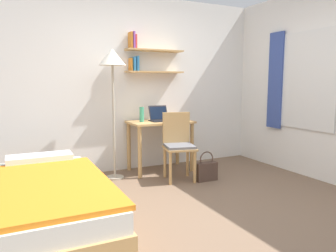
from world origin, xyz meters
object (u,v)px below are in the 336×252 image
bed (48,205)px  laptop (159,117)px  standing_lamp (112,66)px  handbag (206,171)px  book_stack (180,119)px  water_bottle (142,114)px  desk (160,131)px  desk_chair (178,143)px

bed → laptop: size_ratio=6.61×
bed → standing_lamp: 2.09m
bed → handbag: size_ratio=4.85×
book_stack → handbag: book_stack is taller
water_bottle → handbag: (0.64, -0.75, -0.73)m
bed → standing_lamp: bearing=52.4°
standing_lamp → water_bottle: 0.82m
standing_lamp → desk: bearing=6.8°
water_bottle → handbag: 1.22m
laptop → standing_lamp: bearing=-172.0°
standing_lamp → handbag: 1.89m
bed → water_bottle: size_ratio=9.00×
desk → laptop: laptop is taller
water_bottle → book_stack: size_ratio=0.97×
desk → standing_lamp: size_ratio=0.52×
bed → book_stack: 2.50m
water_bottle → handbag: water_bottle is taller
desk_chair → standing_lamp: size_ratio=0.52×
book_stack → handbag: size_ratio=0.55×
bed → laptop: (1.73, 1.40, 0.57)m
water_bottle → handbag: size_ratio=0.54×
laptop → water_bottle: 0.29m
desk → book_stack: 0.36m
desk → handbag: desk is taller
desk_chair → handbag: desk_chair is taller
desk → handbag: 0.94m
handbag → standing_lamp: bearing=149.0°
desk_chair → handbag: bearing=-38.2°
standing_lamp → water_bottle: (0.45, 0.09, -0.68)m
bed → desk: 2.24m
water_bottle → book_stack: water_bottle is taller
laptop → book_stack: 0.32m
desk → standing_lamp: standing_lamp is taller
bed → book_stack: bearing=33.4°
bed → book_stack: (2.04, 1.35, 0.53)m
desk_chair → standing_lamp: bearing=152.1°
desk → water_bottle: size_ratio=4.26×
desk → desk_chair: desk_chair is taller
desk_chair → book_stack: size_ratio=4.09×
laptop → bed: bearing=-141.1°
laptop → book_stack: size_ratio=1.33×
desk → laptop: (-0.00, 0.02, 0.21)m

